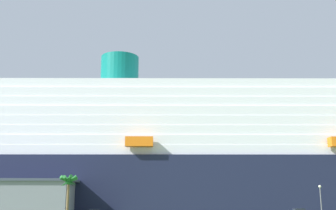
# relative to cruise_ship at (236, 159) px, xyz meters

# --- Properties ---
(cruise_ship) EXTENTS (301.89, 61.98, 59.52)m
(cruise_ship) POSITION_rel_cruise_ship_xyz_m (0.00, 0.00, 0.00)
(cruise_ship) COLOR #191E38
(cruise_ship) RESTS_ON ground_plane
(palm_tree) EXTENTS (3.49, 3.62, 8.85)m
(palm_tree) POSITION_rel_cruise_ship_xyz_m (-46.94, -52.32, -9.11)
(palm_tree) COLOR brown
(palm_tree) RESTS_ON ground_plane
(street_lamp) EXTENTS (0.56, 0.56, 6.95)m
(street_lamp) POSITION_rel_cruise_ship_xyz_m (3.56, -51.56, -11.64)
(street_lamp) COLOR slate
(street_lamp) RESTS_ON ground_plane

